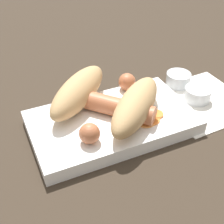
# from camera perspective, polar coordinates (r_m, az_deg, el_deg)

# --- Properties ---
(ground_plane) EXTENTS (3.00, 3.00, 0.00)m
(ground_plane) POSITION_cam_1_polar(r_m,az_deg,el_deg) (0.53, 0.00, -2.89)
(ground_plane) COLOR #33281E
(food_tray) EXTENTS (0.27, 0.15, 0.02)m
(food_tray) POSITION_cam_1_polar(r_m,az_deg,el_deg) (0.52, 0.00, -1.90)
(food_tray) COLOR white
(food_tray) RESTS_ON ground_plane
(bread_roll) EXTENTS (0.22, 0.22, 0.05)m
(bread_roll) POSITION_cam_1_polar(r_m,az_deg,el_deg) (0.51, -1.11, 2.54)
(bread_roll) COLOR tan
(bread_roll) RESTS_ON food_tray
(sausage) EXTENTS (0.15, 0.14, 0.03)m
(sausage) POSITION_cam_1_polar(r_m,az_deg,el_deg) (0.51, -0.30, 1.33)
(sausage) COLOR #B26642
(sausage) RESTS_ON food_tray
(pickled_veggies) EXTENTS (0.06, 0.05, 0.00)m
(pickled_veggies) POSITION_cam_1_polar(r_m,az_deg,el_deg) (0.51, 6.43, -1.02)
(pickled_veggies) COLOR orange
(pickled_veggies) RESTS_ON food_tray
(napkin) EXTENTS (0.17, 0.17, 0.00)m
(napkin) POSITION_cam_1_polar(r_m,az_deg,el_deg) (0.61, 15.91, 2.23)
(napkin) COLOR white
(napkin) RESTS_ON ground_plane
(condiment_cup_near) EXTENTS (0.05, 0.05, 0.03)m
(condiment_cup_near) POSITION_cam_1_polar(r_m,az_deg,el_deg) (0.61, 15.33, 2.98)
(condiment_cup_near) COLOR silver
(condiment_cup_near) RESTS_ON ground_plane
(condiment_cup_far) EXTENTS (0.05, 0.05, 0.03)m
(condiment_cup_far) POSITION_cam_1_polar(r_m,az_deg,el_deg) (0.64, 11.99, 5.75)
(condiment_cup_far) COLOR silver
(condiment_cup_far) RESTS_ON ground_plane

